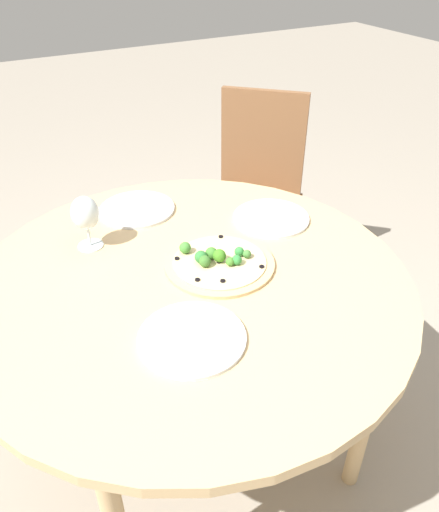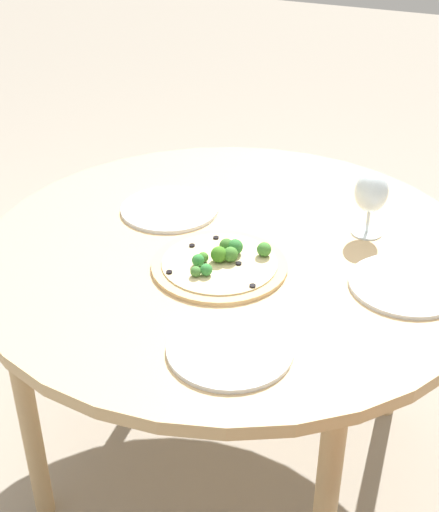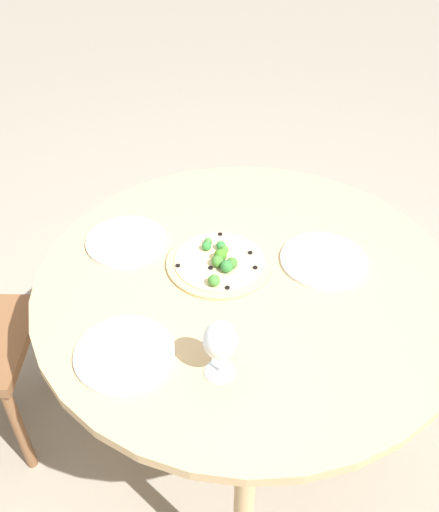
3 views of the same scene
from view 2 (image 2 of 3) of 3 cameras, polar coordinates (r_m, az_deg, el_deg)
The scene contains 7 objects.
ground_plane at distance 2.18m, azimuth 0.76°, elevation -15.69°, with size 12.00×12.00×0.00m, color gray.
dining_table at distance 1.76m, azimuth 0.90°, elevation -0.89°, with size 1.22×1.22×0.72m.
pizza at distance 1.63m, azimuth 0.10°, elevation -0.53°, with size 0.31×0.31×0.05m.
wine_glass at distance 1.76m, azimuth 12.05°, elevation 4.93°, with size 0.08×0.08×0.17m.
plate_near at distance 1.88m, azimuth -4.02°, elevation 3.78°, with size 0.26×0.26×0.01m.
plate_far at distance 1.39m, azimuth 0.84°, elevation -7.44°, with size 0.25×0.25×0.01m.
plate_side at distance 1.62m, azimuth 14.68°, elevation -2.25°, with size 0.25×0.25×0.01m.
Camera 2 is at (1.37, 0.58, 1.60)m, focal length 50.00 mm.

